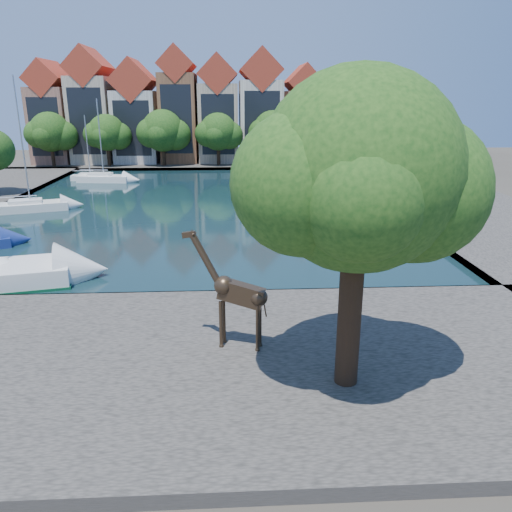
{
  "coord_description": "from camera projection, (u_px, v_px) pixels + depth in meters",
  "views": [
    {
      "loc": [
        3.5,
        -24.28,
        10.08
      ],
      "look_at": [
        4.7,
        -2.0,
        2.97
      ],
      "focal_mm": 35.0,
      "sensor_mm": 36.0,
      "label": 1
    }
  ],
  "objects": [
    {
      "name": "ground",
      "position": [
        164.0,
        300.0,
        25.98
      ],
      "size": [
        160.0,
        160.0,
        0.0
      ],
      "primitive_type": "plane",
      "color": "#38332B",
      "rests_on": "ground"
    },
    {
      "name": "water_basin",
      "position": [
        194.0,
        205.0,
        48.8
      ],
      "size": [
        38.0,
        50.0,
        0.08
      ],
      "primitive_type": "cube",
      "color": "black",
      "rests_on": "ground"
    },
    {
      "name": "near_quay",
      "position": [
        141.0,
        364.0,
        19.24
      ],
      "size": [
        50.0,
        14.0,
        0.5
      ],
      "primitive_type": "cube",
      "color": "#524D47",
      "rests_on": "ground"
    },
    {
      "name": "far_quay",
      "position": [
        207.0,
        162.0,
        79.18
      ],
      "size": [
        60.0,
        16.0,
        0.5
      ],
      "primitive_type": "cube",
      "color": "#524D47",
      "rests_on": "ground"
    },
    {
      "name": "right_quay",
      "position": [
        444.0,
        200.0,
        50.02
      ],
      "size": [
        14.0,
        52.0,
        0.5
      ],
      "primitive_type": "cube",
      "color": "#524D47",
      "rests_on": "ground"
    },
    {
      "name": "plane_tree",
      "position": [
        362.0,
        179.0,
        15.47
      ],
      "size": [
        8.32,
        6.4,
        10.62
      ],
      "color": "#332114",
      "rests_on": "near_quay"
    },
    {
      "name": "townhouse_west_end",
      "position": [
        54.0,
        116.0,
        75.83
      ],
      "size": [
        5.44,
        9.18,
        14.93
      ],
      "color": "#976652",
      "rests_on": "far_quay"
    },
    {
      "name": "townhouse_west_mid",
      "position": [
        93.0,
        110.0,
        75.87
      ],
      "size": [
        5.94,
        9.18,
        16.79
      ],
      "color": "#BCA991",
      "rests_on": "far_quay"
    },
    {
      "name": "townhouse_west_inner",
      "position": [
        137.0,
        116.0,
        76.48
      ],
      "size": [
        6.43,
        9.18,
        15.15
      ],
      "color": "beige",
      "rests_on": "far_quay"
    },
    {
      "name": "townhouse_center",
      "position": [
        179.0,
        109.0,
        76.5
      ],
      "size": [
        5.44,
        9.18,
        16.93
      ],
      "color": "brown",
      "rests_on": "far_quay"
    },
    {
      "name": "townhouse_east_inner",
      "position": [
        218.0,
        113.0,
        77.0
      ],
      "size": [
        5.94,
        9.18,
        15.79
      ],
      "color": "tan",
      "rests_on": "far_quay"
    },
    {
      "name": "townhouse_east_mid",
      "position": [
        260.0,
        111.0,
        77.22
      ],
      "size": [
        6.43,
        9.18,
        16.65
      ],
      "color": "beige",
      "rests_on": "far_quay"
    },
    {
      "name": "townhouse_east_end",
      "position": [
        302.0,
        117.0,
        77.86
      ],
      "size": [
        5.44,
        9.18,
        14.43
      ],
      "color": "brown",
      "rests_on": "far_quay"
    },
    {
      "name": "far_tree_far_west",
      "position": [
        51.0,
        133.0,
        71.32
      ],
      "size": [
        7.28,
        5.6,
        7.68
      ],
      "color": "#332114",
      "rests_on": "far_quay"
    },
    {
      "name": "far_tree_west",
      "position": [
        107.0,
        134.0,
        71.76
      ],
      "size": [
        6.76,
        5.2,
        7.36
      ],
      "color": "#332114",
      "rests_on": "far_quay"
    },
    {
      "name": "far_tree_mid_west",
      "position": [
        163.0,
        132.0,
        72.11
      ],
      "size": [
        7.8,
        6.0,
        8.0
      ],
      "color": "#332114",
      "rests_on": "far_quay"
    },
    {
      "name": "far_tree_mid_east",
      "position": [
        219.0,
        133.0,
        72.57
      ],
      "size": [
        7.02,
        5.4,
        7.52
      ],
      "color": "#332114",
      "rests_on": "far_quay"
    },
    {
      "name": "far_tree_east",
      "position": [
        273.0,
        132.0,
        72.95
      ],
      "size": [
        7.54,
        5.8,
        7.84
      ],
      "color": "#332114",
      "rests_on": "far_quay"
    },
    {
      "name": "far_tree_far_east",
      "position": [
        327.0,
        133.0,
        73.41
      ],
      "size": [
        6.76,
        5.2,
        7.36
      ],
      "color": "#332114",
      "rests_on": "far_quay"
    },
    {
      "name": "giraffe_statue",
      "position": [
        235.0,
        292.0,
        19.47
      ],
      "size": [
        3.25,
        1.21,
        4.71
      ],
      "color": "#38291C",
      "rests_on": "near_quay"
    },
    {
      "name": "sailboat_left_c",
      "position": [
        31.0,
        204.0,
        45.91
      ],
      "size": [
        6.81,
        4.11,
        11.85
      ],
      "color": "silver",
      "rests_on": "water_basin"
    },
    {
      "name": "sailboat_left_d",
      "position": [
        104.0,
        177.0,
        61.66
      ],
      "size": [
        6.45,
        2.85,
        9.88
      ],
      "color": "white",
      "rests_on": "water_basin"
    },
    {
      "name": "sailboat_left_e",
      "position": [
        90.0,
        176.0,
        63.05
      ],
      "size": [
        4.61,
        1.62,
        7.93
      ],
      "color": "white",
      "rests_on": "water_basin"
    },
    {
      "name": "sailboat_right_a",
      "position": [
        366.0,
        235.0,
        36.25
      ],
      "size": [
        5.11,
        2.29,
        8.08
      ],
      "color": "white",
      "rests_on": "water_basin"
    },
    {
      "name": "sailboat_right_b",
      "position": [
        318.0,
        201.0,
        48.13
      ],
      "size": [
        5.78,
        2.19,
        10.83
      ],
      "color": "navy",
      "rests_on": "water_basin"
    },
    {
      "name": "sailboat_right_c",
      "position": [
        313.0,
        194.0,
        50.79
      ],
      "size": [
        5.75,
        2.77,
        9.02
      ],
      "color": "white",
      "rests_on": "water_basin"
    },
    {
      "name": "sailboat_right_d",
      "position": [
        320.0,
        180.0,
        60.08
      ],
      "size": [
        4.66,
        3.16,
        7.3
      ],
      "color": "white",
      "rests_on": "water_basin"
    }
  ]
}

